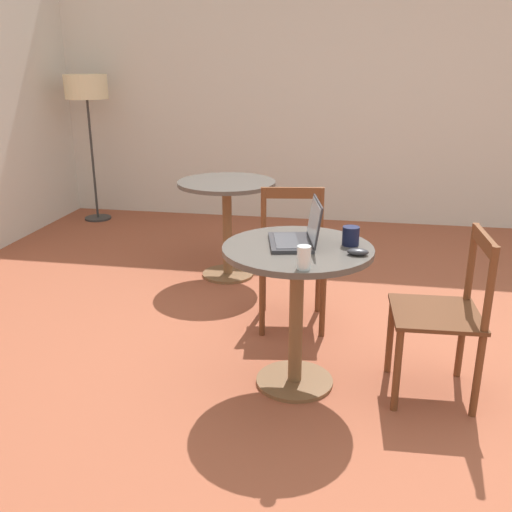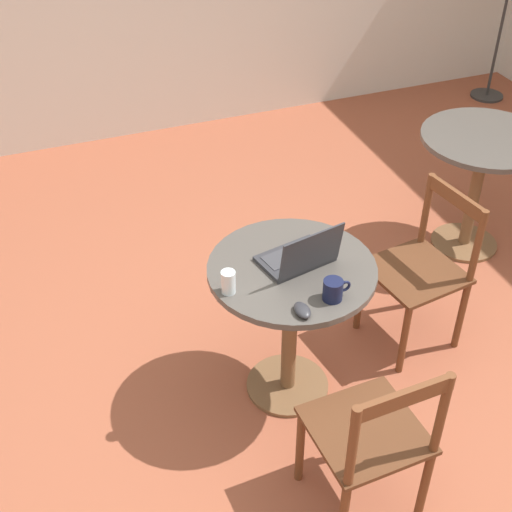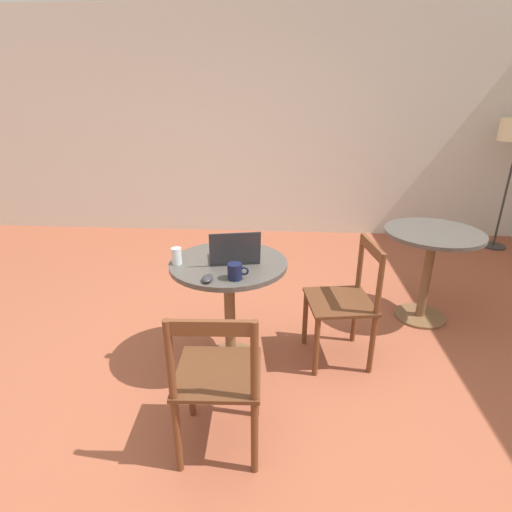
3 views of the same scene
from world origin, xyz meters
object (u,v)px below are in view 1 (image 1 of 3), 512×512
(mug, at_px, (351,236))
(cafe_table_mid, at_px, (227,204))
(chair_near_front, at_px, (444,315))
(floor_lamp, at_px, (86,92))
(drinking_glass, at_px, (304,258))
(cafe_table_near, at_px, (297,280))
(mouse, at_px, (358,252))
(laptop, at_px, (298,235))
(chair_near_right, at_px, (292,257))

(mug, bearing_deg, cafe_table_mid, 33.89)
(chair_near_front, relative_size, floor_lamp, 0.57)
(cafe_table_mid, height_order, drinking_glass, drinking_glass)
(cafe_table_near, relative_size, mouse, 7.50)
(chair_near_front, relative_size, mug, 7.05)
(mouse, height_order, drinking_glass, drinking_glass)
(laptop, bearing_deg, cafe_table_mid, 25.67)
(cafe_table_mid, bearing_deg, mug, -146.11)
(chair_near_front, xyz_separation_m, chair_near_right, (0.73, 0.83, 0.00))
(chair_near_front, height_order, drinking_glass, drinking_glass)
(cafe_table_near, xyz_separation_m, cafe_table_mid, (1.48, 0.70, 0.00))
(chair_near_right, height_order, floor_lamp, floor_lamp)
(cafe_table_near, relative_size, mug, 6.25)
(mug, bearing_deg, mouse, -166.11)
(mouse, bearing_deg, mug, 13.89)
(chair_near_right, distance_m, drinking_glass, 1.14)
(mug, relative_size, drinking_glass, 1.16)
(cafe_table_mid, relative_size, mug, 6.25)
(cafe_table_near, relative_size, floor_lamp, 0.51)
(cafe_table_near, bearing_deg, cafe_table_mid, 25.23)
(chair_near_front, distance_m, chair_near_right, 1.10)
(cafe_table_near, bearing_deg, drinking_glass, -169.10)
(floor_lamp, xyz_separation_m, laptop, (-2.85, -2.45, -0.51))
(laptop, distance_m, drinking_glass, 0.35)
(floor_lamp, relative_size, laptop, 4.26)
(floor_lamp, height_order, mouse, floor_lamp)
(cafe_table_near, distance_m, laptop, 0.22)
(chair_near_front, bearing_deg, laptop, 89.82)
(chair_near_front, distance_m, mouse, 0.56)
(cafe_table_mid, bearing_deg, cafe_table_near, -154.77)
(floor_lamp, height_order, drinking_glass, floor_lamp)
(drinking_glass, bearing_deg, cafe_table_mid, 22.94)
(drinking_glass, bearing_deg, laptop, 10.36)
(laptop, bearing_deg, mouse, -111.69)
(laptop, bearing_deg, cafe_table_near, -174.26)
(cafe_table_near, height_order, floor_lamp, floor_lamp)
(chair_near_right, xyz_separation_m, floor_lamp, (2.13, 2.34, 0.87))
(cafe_table_near, height_order, mug, mug)
(mouse, bearing_deg, drinking_glass, 135.34)
(chair_near_front, bearing_deg, mouse, 104.68)
(floor_lamp, xyz_separation_m, mug, (-2.82, -2.70, -0.51))
(cafe_table_near, distance_m, cafe_table_mid, 1.64)
(cafe_table_near, height_order, mouse, mouse)
(cafe_table_mid, xyz_separation_m, mouse, (-1.56, -0.99, 0.19))
(laptop, distance_m, mouse, 0.31)
(chair_near_front, xyz_separation_m, floor_lamp, (2.85, 3.17, 0.87))
(mug, bearing_deg, drinking_glass, 153.59)
(drinking_glass, bearing_deg, mug, -26.41)
(mouse, bearing_deg, laptop, 68.31)
(mouse, xyz_separation_m, drinking_glass, (-0.23, 0.23, 0.04))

